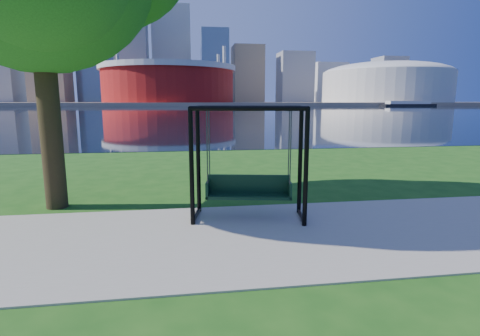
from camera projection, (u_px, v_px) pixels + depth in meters
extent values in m
plane|color=#1E5114|center=(253.00, 228.00, 7.50)|extent=(900.00, 900.00, 0.00)
cube|color=#9E937F|center=(258.00, 236.00, 7.01)|extent=(120.00, 4.00, 0.03)
cube|color=black|center=(188.00, 110.00, 106.81)|extent=(900.00, 180.00, 0.02)
cube|color=#937F60|center=(185.00, 103.00, 305.27)|extent=(900.00, 228.00, 2.00)
cylinder|color=maroon|center=(169.00, 84.00, 232.58)|extent=(80.00, 80.00, 22.00)
cylinder|color=silver|center=(168.00, 69.00, 230.91)|extent=(83.00, 83.00, 3.00)
cylinder|color=silver|center=(219.00, 79.00, 255.00)|extent=(2.00, 2.00, 32.00)
cylinder|color=silver|center=(119.00, 78.00, 245.41)|extent=(2.00, 2.00, 32.00)
cylinder|color=silver|center=(107.00, 73.00, 208.41)|extent=(2.00, 2.00, 32.00)
cylinder|color=silver|center=(225.00, 75.00, 218.00)|extent=(2.00, 2.00, 32.00)
cylinder|color=beige|center=(386.00, 87.00, 253.89)|extent=(84.00, 84.00, 20.00)
ellipsoid|color=beige|center=(386.00, 74.00, 252.31)|extent=(84.00, 84.00, 15.12)
cube|color=#998466|center=(47.00, 42.00, 276.97)|extent=(26.00, 26.00, 88.00)
cube|color=slate|center=(97.00, 43.00, 305.07)|extent=(30.00, 24.00, 95.00)
cube|color=gray|center=(132.00, 55.00, 291.98)|extent=(24.00, 24.00, 72.00)
cube|color=silver|center=(172.00, 55.00, 324.87)|extent=(32.00, 28.00, 80.00)
cube|color=slate|center=(215.00, 66.00, 307.55)|extent=(22.00, 22.00, 58.00)
cube|color=#998466|center=(247.00, 74.00, 327.41)|extent=(26.00, 26.00, 48.00)
cube|color=gray|center=(295.00, 78.00, 324.03)|extent=(28.00, 24.00, 42.00)
cube|color=silver|center=(328.00, 83.00, 354.72)|extent=(30.00, 26.00, 36.00)
cube|color=gray|center=(388.00, 80.00, 342.19)|extent=(24.00, 24.00, 40.00)
cube|color=#998466|center=(418.00, 85.00, 363.32)|extent=(26.00, 26.00, 32.00)
cylinder|color=black|center=(192.00, 169.00, 7.42)|extent=(0.11, 0.11, 2.36)
cylinder|color=black|center=(306.00, 169.00, 7.34)|extent=(0.11, 0.11, 2.36)
cylinder|color=black|center=(198.00, 161.00, 8.33)|extent=(0.11, 0.11, 2.36)
cylinder|color=black|center=(300.00, 162.00, 8.25)|extent=(0.11, 0.11, 2.36)
cylinder|color=black|center=(249.00, 108.00, 7.17)|extent=(2.24, 0.50, 0.09)
cylinder|color=black|center=(249.00, 108.00, 8.08)|extent=(2.24, 0.50, 0.09)
cylinder|color=black|center=(194.00, 108.00, 7.66)|extent=(0.26, 0.93, 0.09)
cylinder|color=black|center=(196.00, 215.00, 8.06)|extent=(0.24, 0.92, 0.07)
cylinder|color=black|center=(305.00, 108.00, 7.59)|extent=(0.26, 0.93, 0.09)
cylinder|color=black|center=(301.00, 216.00, 7.99)|extent=(0.24, 0.92, 0.07)
cube|color=black|center=(249.00, 196.00, 7.95)|extent=(1.85, 0.78, 0.06)
cube|color=black|center=(249.00, 184.00, 8.11)|extent=(1.78, 0.38, 0.39)
cube|color=black|center=(208.00, 189.00, 7.95)|extent=(0.13, 0.46, 0.35)
cube|color=black|center=(290.00, 190.00, 7.89)|extent=(0.13, 0.46, 0.35)
cylinder|color=#393A3F|center=(207.00, 148.00, 7.61)|extent=(0.03, 0.03, 1.49)
cylinder|color=#393A3F|center=(291.00, 148.00, 7.55)|extent=(0.03, 0.03, 1.49)
cylinder|color=#393A3F|center=(209.00, 146.00, 7.98)|extent=(0.03, 0.03, 1.49)
cylinder|color=#393A3F|center=(289.00, 146.00, 7.92)|extent=(0.03, 0.03, 1.49)
cylinder|color=black|center=(48.00, 104.00, 8.52)|extent=(0.49, 0.49, 4.88)
cube|color=black|center=(408.00, 105.00, 205.13)|extent=(29.14, 9.58, 1.15)
cube|color=silver|center=(408.00, 102.00, 204.88)|extent=(23.31, 7.76, 1.72)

